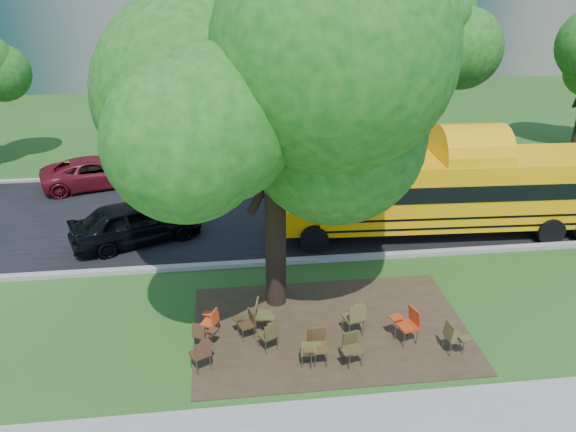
{
  "coord_description": "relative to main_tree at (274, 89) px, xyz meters",
  "views": [
    {
      "loc": [
        -1.48,
        -12.23,
        8.85
      ],
      "look_at": [
        0.34,
        3.32,
        1.49
      ],
      "focal_mm": 35.0,
      "sensor_mm": 36.0,
      "label": 1
    }
  ],
  "objects": [
    {
      "name": "chair_6",
      "position": [
        3.08,
        -2.13,
        -5.36
      ],
      "size": [
        0.72,
        0.66,
        0.96
      ],
      "rotation": [
        0.0,
        0.0,
        1.88
      ],
      "color": "#B03712",
      "rests_on": "ground"
    },
    {
      "name": "chair_11",
      "position": [
        1.84,
        -1.73,
        -5.35
      ],
      "size": [
        0.66,
        0.69,
        0.97
      ],
      "rotation": [
        0.0,
        0.0,
        0.23
      ],
      "color": "brown",
      "rests_on": "ground"
    },
    {
      "name": "main_tree",
      "position": [
        0.0,
        0.0,
        0.0
      ],
      "size": [
        7.2,
        7.2,
        9.57
      ],
      "color": "black",
      "rests_on": "ground"
    },
    {
      "name": "chair_10",
      "position": [
        -0.5,
        -1.29,
        -5.39
      ],
      "size": [
        0.54,
        0.67,
        0.92
      ],
      "rotation": [
        0.0,
        0.0,
        -1.76
      ],
      "color": "brown",
      "rests_on": "ground"
    },
    {
      "name": "ground",
      "position": [
        0.27,
        -0.9,
        -5.96
      ],
      "size": [
        160.0,
        160.0,
        0.0
      ],
      "primitive_type": "plane",
      "color": "#224E18",
      "rests_on": "ground"
    },
    {
      "name": "chair_3",
      "position": [
        0.68,
        -2.68,
        -5.37
      ],
      "size": [
        0.61,
        0.56,
        0.94
      ],
      "rotation": [
        0.0,
        0.0,
        3.16
      ],
      "color": "#4E361C",
      "rests_on": "ground"
    },
    {
      "name": "kerb_near",
      "position": [
        0.27,
        2.1,
        -5.89
      ],
      "size": [
        80.0,
        0.25,
        0.14
      ],
      "primitive_type": "cube",
      "color": "gray",
      "rests_on": "ground"
    },
    {
      "name": "chair_5",
      "position": [
        1.49,
        -2.8,
        -5.43
      ],
      "size": [
        0.57,
        0.61,
        0.84
      ],
      "rotation": [
        0.0,
        0.0,
        3.38
      ],
      "color": "#463B1E",
      "rests_on": "ground"
    },
    {
      "name": "chair_0",
      "position": [
        -1.98,
        -2.62,
        -5.42
      ],
      "size": [
        0.59,
        0.7,
        0.87
      ],
      "rotation": [
        0.0,
        0.0,
        0.46
      ],
      "color": "#472A19",
      "rests_on": "ground"
    },
    {
      "name": "asphalt_road",
      "position": [
        0.27,
        6.1,
        -5.94
      ],
      "size": [
        80.0,
        8.0,
        0.04
      ],
      "primitive_type": "cube",
      "color": "black",
      "rests_on": "ground"
    },
    {
      "name": "chair_9",
      "position": [
        -0.88,
        -1.5,
        -5.47
      ],
      "size": [
        0.61,
        0.54,
        0.79
      ],
      "rotation": [
        0.0,
        0.0,
        1.93
      ],
      "color": "#3F2D16",
      "rests_on": "ground"
    },
    {
      "name": "bg_tree_2",
      "position": [
        -4.73,
        15.1,
        -1.74
      ],
      "size": [
        4.8,
        4.8,
        6.62
      ],
      "color": "black",
      "rests_on": "ground"
    },
    {
      "name": "bg_car_red",
      "position": [
        -6.53,
        9.46,
        -5.34
      ],
      "size": [
        4.8,
        3.15,
        1.23
      ],
      "primitive_type": "imported",
      "rotation": [
        0.0,
        0.0,
        1.84
      ],
      "color": "maroon",
      "rests_on": "ground"
    },
    {
      "name": "chair_8",
      "position": [
        -1.77,
        -1.33,
        -5.47
      ],
      "size": [
        0.5,
        0.64,
        0.79
      ],
      "rotation": [
        0.0,
        0.0,
        1.16
      ],
      "color": "#D14416",
      "rests_on": "ground"
    },
    {
      "name": "bg_tree_3",
      "position": [
        8.27,
        13.1,
        -0.93
      ],
      "size": [
        5.6,
        5.6,
        7.84
      ],
      "color": "black",
      "rests_on": "ground"
    },
    {
      "name": "chair_7",
      "position": [
        4.02,
        -2.71,
        -5.42
      ],
      "size": [
        0.56,
        0.57,
        0.86
      ],
      "rotation": [
        0.0,
        0.0,
        -1.45
      ],
      "color": "#4E4622",
      "rests_on": "ground"
    },
    {
      "name": "kerb_far",
      "position": [
        0.27,
        10.2,
        -5.89
      ],
      "size": [
        80.0,
        0.25,
        0.14
      ],
      "primitive_type": "cube",
      "color": "gray",
      "rests_on": "ground"
    },
    {
      "name": "chair_2",
      "position": [
        -0.35,
        -2.09,
        -5.44
      ],
      "size": [
        0.56,
        0.67,
        0.83
      ],
      "rotation": [
        0.0,
        0.0,
        0.47
      ],
      "color": "#443C1D",
      "rests_on": "ground"
    },
    {
      "name": "dirt_patch",
      "position": [
        1.27,
        -1.4,
        -5.94
      ],
      "size": [
        7.0,
        4.5,
        0.03
      ],
      "primitive_type": "cube",
      "color": "#382819",
      "rests_on": "ground"
    },
    {
      "name": "school_bus",
      "position": [
        6.68,
        3.64,
        -4.36
      ],
      "size": [
        11.39,
        2.99,
        2.76
      ],
      "rotation": [
        0.0,
        0.0,
        -0.04
      ],
      "color": "#FFAB08",
      "rests_on": "ground"
    },
    {
      "name": "black_car",
      "position": [
        -4.28,
        4.16,
        -5.23
      ],
      "size": [
        4.61,
        3.17,
        1.46
      ],
      "primitive_type": "imported",
      "rotation": [
        0.0,
        0.0,
        1.95
      ],
      "color": "black",
      "rests_on": "ground"
    },
    {
      "name": "chair_4",
      "position": [
        0.51,
        -2.77,
        -5.48
      ],
      "size": [
        0.52,
        0.46,
        0.78
      ],
      "rotation": [
        0.0,
        0.0,
        -0.04
      ],
      "color": "brown",
      "rests_on": "ground"
    },
    {
      "name": "chair_1",
      "position": [
        -1.99,
        -1.85,
        -5.47
      ],
      "size": [
        0.66,
        0.52,
        0.78
      ],
      "rotation": [
        0.0,
        0.0,
        -0.57
      ],
      "color": "#4E2F1C",
      "rests_on": "ground"
    }
  ]
}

